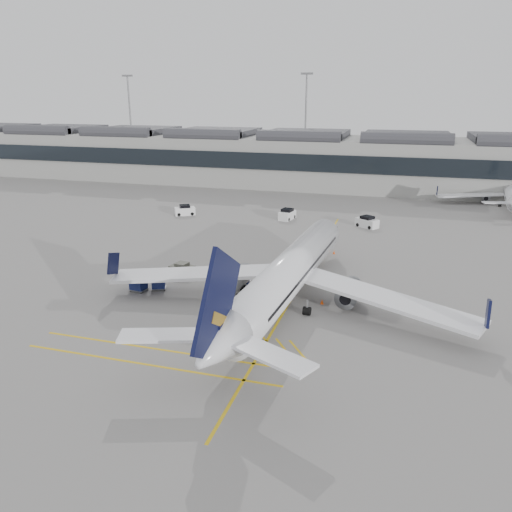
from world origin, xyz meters
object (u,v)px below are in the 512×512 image
(baggage_cart_a, at_px, (231,285))
(pushback_tug, at_px, (182,270))
(ramp_agent_b, at_px, (264,275))
(belt_loader, at_px, (231,288))
(airliner_main, at_px, (288,274))
(ramp_agent_a, at_px, (261,278))

(baggage_cart_a, relative_size, pushback_tug, 0.57)
(baggage_cart_a, xyz_separation_m, pushback_tug, (-7.37, 3.66, -0.23))
(ramp_agent_b, bearing_deg, belt_loader, 50.86)
(airliner_main, xyz_separation_m, ramp_agent_a, (-3.96, 4.31, -2.30))
(baggage_cart_a, xyz_separation_m, ramp_agent_a, (2.38, 3.21, -0.05))
(baggage_cart_a, bearing_deg, pushback_tug, 158.57)
(baggage_cart_a, bearing_deg, ramp_agent_a, 58.37)
(airliner_main, relative_size, baggage_cart_a, 23.48)
(baggage_cart_a, bearing_deg, belt_loader, 125.94)
(airliner_main, relative_size, pushback_tug, 13.50)
(baggage_cart_a, height_order, ramp_agent_b, ramp_agent_b)
(ramp_agent_b, bearing_deg, pushback_tug, -0.89)
(belt_loader, bearing_deg, ramp_agent_a, 64.60)
(airliner_main, distance_m, belt_loader, 7.17)
(airliner_main, distance_m, baggage_cart_a, 6.82)
(belt_loader, distance_m, ramp_agent_a, 3.90)
(ramp_agent_a, distance_m, ramp_agent_b, 0.72)
(baggage_cart_a, distance_m, ramp_agent_b, 4.66)
(pushback_tug, bearing_deg, baggage_cart_a, -15.98)
(ramp_agent_b, bearing_deg, airliner_main, 124.96)
(belt_loader, relative_size, ramp_agent_b, 2.21)
(ramp_agent_a, bearing_deg, ramp_agent_b, 43.20)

